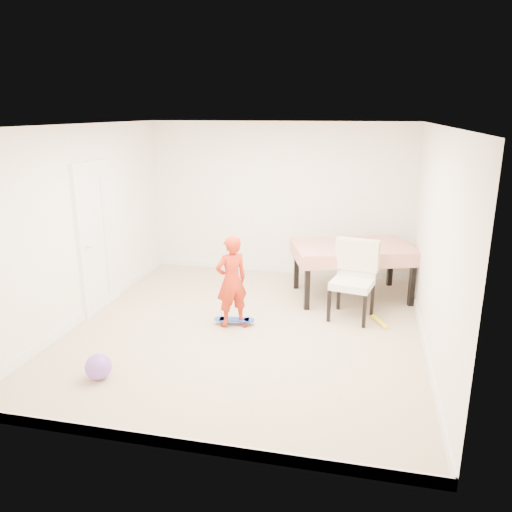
% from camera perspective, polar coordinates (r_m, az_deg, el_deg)
% --- Properties ---
extents(ground, '(5.00, 5.00, 0.00)m').
position_cam_1_polar(ground, '(6.63, -1.23, -8.33)').
color(ground, tan).
rests_on(ground, ground).
extents(ceiling, '(4.50, 5.00, 0.04)m').
position_cam_1_polar(ceiling, '(6.04, -1.38, 14.55)').
color(ceiling, white).
rests_on(ceiling, wall_back).
extents(wall_back, '(4.50, 0.04, 2.60)m').
position_cam_1_polar(wall_back, '(8.59, 2.68, 6.46)').
color(wall_back, white).
rests_on(wall_back, ground).
extents(wall_front, '(4.50, 0.04, 2.60)m').
position_cam_1_polar(wall_front, '(3.95, -9.97, -5.67)').
color(wall_front, white).
rests_on(wall_front, ground).
extents(wall_left, '(0.04, 5.00, 2.60)m').
position_cam_1_polar(wall_left, '(7.07, -19.17, 3.43)').
color(wall_left, white).
rests_on(wall_left, ground).
extents(wall_right, '(0.04, 5.00, 2.60)m').
position_cam_1_polar(wall_right, '(6.08, 19.55, 1.43)').
color(wall_right, white).
rests_on(wall_right, ground).
extents(door, '(0.11, 0.94, 2.11)m').
position_cam_1_polar(door, '(7.38, -17.73, 1.87)').
color(door, white).
rests_on(door, ground).
extents(baseboard_back, '(4.50, 0.02, 0.12)m').
position_cam_1_polar(baseboard_back, '(8.89, 2.59, -1.43)').
color(baseboard_back, white).
rests_on(baseboard_back, ground).
extents(baseboard_front, '(4.50, 0.02, 0.12)m').
position_cam_1_polar(baseboard_front, '(4.55, -9.21, -20.36)').
color(baseboard_front, white).
rests_on(baseboard_front, ground).
extents(baseboard_left, '(0.02, 5.00, 0.12)m').
position_cam_1_polar(baseboard_left, '(7.43, -18.36, -5.92)').
color(baseboard_left, white).
rests_on(baseboard_left, ground).
extents(baseboard_right, '(0.02, 5.00, 0.12)m').
position_cam_1_polar(baseboard_right, '(6.50, 18.60, -9.21)').
color(baseboard_right, white).
rests_on(baseboard_right, ground).
extents(dining_table, '(2.00, 1.58, 0.82)m').
position_cam_1_polar(dining_table, '(7.74, 10.88, -1.70)').
color(dining_table, red).
rests_on(dining_table, ground).
extents(dining_chair, '(0.71, 0.77, 1.08)m').
position_cam_1_polar(dining_chair, '(6.89, 10.94, -2.84)').
color(dining_chair, white).
rests_on(dining_chair, ground).
extents(skateboard, '(0.57, 0.27, 0.08)m').
position_cam_1_polar(skateboard, '(6.75, -2.48, -7.51)').
color(skateboard, blue).
rests_on(skateboard, ground).
extents(child, '(0.52, 0.50, 1.20)m').
position_cam_1_polar(child, '(6.51, -2.82, -3.12)').
color(child, red).
rests_on(child, ground).
extents(balloon, '(0.28, 0.28, 0.28)m').
position_cam_1_polar(balloon, '(5.69, -17.58, -11.99)').
color(balloon, '#8955CC').
rests_on(balloon, ground).
extents(foam_toy, '(0.23, 0.39, 0.06)m').
position_cam_1_polar(foam_toy, '(6.97, 13.97, -7.32)').
color(foam_toy, yellow).
rests_on(foam_toy, ground).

